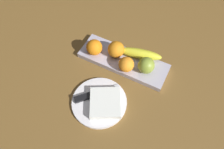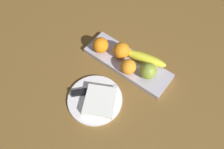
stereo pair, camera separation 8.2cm
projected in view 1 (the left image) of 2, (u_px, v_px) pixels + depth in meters
The scene contains 10 objects.
ground_plane at pixel (133, 63), 0.92m from camera, with size 2.40×2.40×0.00m, color brown.
fruit_tray at pixel (123, 61), 0.91m from camera, with size 0.38×0.13×0.02m, color #B8B1C4.
apple at pixel (146, 65), 0.84m from camera, with size 0.07×0.07×0.07m, color olive.
banana at pixel (140, 54), 0.89m from camera, with size 0.18×0.04×0.04m, color yellow.
orange_near_apple at pixel (94, 47), 0.89m from camera, with size 0.07×0.07×0.07m, color orange.
orange_near_banana at pixel (116, 49), 0.88m from camera, with size 0.07×0.07×0.07m, color orange.
orange_center at pixel (126, 64), 0.85m from camera, with size 0.06×0.06×0.06m, color orange.
dinner_plate at pixel (99, 102), 0.81m from camera, with size 0.21×0.21×0.01m, color white.
folded_napkin at pixel (105, 103), 0.79m from camera, with size 0.11×0.12×0.03m, color white.
knife at pixel (90, 95), 0.82m from camera, with size 0.14×0.15×0.01m.
Camera 1 is at (0.16, -0.51, 0.75)m, focal length 34.40 mm.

